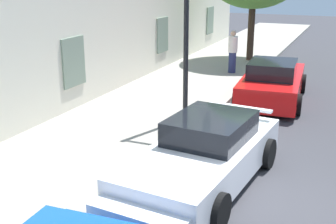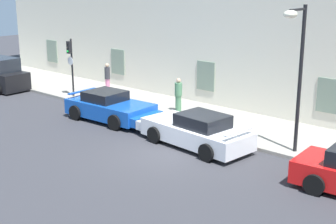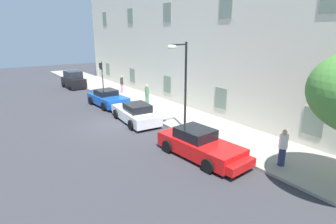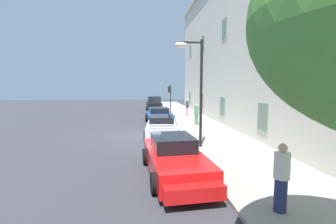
% 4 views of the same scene
% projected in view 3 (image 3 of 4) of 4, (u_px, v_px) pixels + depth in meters
% --- Properties ---
extents(ground_plane, '(80.00, 80.00, 0.00)m').
position_uv_depth(ground_plane, '(117.00, 124.00, 18.82)').
color(ground_plane, '#333338').
extents(sidewalk, '(60.00, 4.17, 0.14)m').
position_uv_depth(sidewalk, '(170.00, 113.00, 21.34)').
color(sidewalk, gray).
rests_on(sidewalk, ground).
extents(building_facade, '(41.34, 3.75, 13.37)m').
position_uv_depth(building_facade, '(209.00, 24.00, 21.55)').
color(building_facade, beige).
rests_on(building_facade, ground).
extents(sportscar_red_lead, '(4.62, 2.41, 1.35)m').
position_uv_depth(sportscar_red_lead, '(109.00, 99.00, 23.41)').
color(sportscar_red_lead, '#144CB2').
rests_on(sportscar_red_lead, ground).
extents(sportscar_yellow_flank, '(5.16, 2.40, 1.38)m').
position_uv_depth(sportscar_yellow_flank, '(135.00, 113.00, 19.36)').
color(sportscar_yellow_flank, white).
rests_on(sportscar_yellow_flank, ground).
extents(sportscar_white_middle, '(5.12, 2.35, 1.42)m').
position_uv_depth(sportscar_white_middle, '(202.00, 146.00, 13.67)').
color(sportscar_white_middle, red).
rests_on(sportscar_white_middle, ground).
extents(hatchback_parked, '(3.69, 2.02, 1.92)m').
position_uv_depth(hatchback_parked, '(73.00, 80.00, 31.12)').
color(hatchback_parked, black).
rests_on(hatchback_parked, ground).
extents(traffic_light, '(0.44, 0.36, 3.16)m').
position_uv_depth(traffic_light, '(101.00, 72.00, 27.58)').
color(traffic_light, black).
rests_on(traffic_light, sidewalk).
extents(street_lamp, '(0.44, 1.42, 5.43)m').
position_uv_depth(street_lamp, '(180.00, 70.00, 16.36)').
color(street_lamp, black).
rests_on(street_lamp, sidewalk).
extents(pedestrian_admiring, '(0.43, 0.43, 1.74)m').
position_uv_depth(pedestrian_admiring, '(122.00, 84.00, 28.05)').
color(pedestrian_admiring, pink).
rests_on(pedestrian_admiring, sidewalk).
extents(pedestrian_strolling, '(0.43, 0.43, 1.66)m').
position_uv_depth(pedestrian_strolling, '(147.00, 94.00, 23.63)').
color(pedestrian_strolling, '#4C7F59').
rests_on(pedestrian_strolling, sidewalk).
extents(pedestrian_bystander, '(0.52, 0.52, 1.76)m').
position_uv_depth(pedestrian_bystander, '(283.00, 147.00, 12.50)').
color(pedestrian_bystander, navy).
rests_on(pedestrian_bystander, sidewalk).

